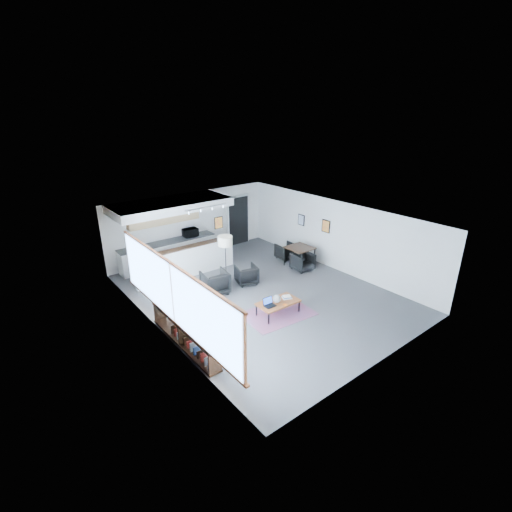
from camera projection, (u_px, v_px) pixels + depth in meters
room at (261, 257)px, 11.67m from camera, size 7.02×9.02×2.62m
window at (173, 295)px, 8.96m from camera, size 0.10×5.95×1.66m
console at (185, 335)px, 9.36m from camera, size 0.35×3.00×0.80m
kitchenette at (172, 233)px, 13.65m from camera, size 4.20×1.96×2.60m
doorway at (238, 220)px, 16.29m from camera, size 1.10×0.12×2.15m
track_light at (206, 208)px, 12.47m from camera, size 1.60×0.07×0.15m
wall_art_lower at (326, 226)px, 13.86m from camera, size 0.03×0.38×0.48m
wall_art_upper at (301, 220)px, 14.83m from camera, size 0.03×0.34×0.44m
kilim_rug at (278, 314)px, 10.95m from camera, size 2.11×1.54×0.01m
coffee_table at (278, 303)px, 10.81m from camera, size 1.27×0.71×0.41m
laptop at (269, 303)px, 10.59m from camera, size 0.33×0.27×0.23m
ceramic_pot at (277, 299)px, 10.72m from camera, size 0.23×0.23×0.23m
book_stack at (287, 297)px, 10.99m from camera, size 0.33×0.30×0.08m
coaster at (285, 305)px, 10.63m from camera, size 0.14×0.14×0.01m
armchair_left at (215, 281)px, 12.06m from camera, size 0.92×0.87×0.82m
armchair_right at (246, 274)px, 12.75m from camera, size 0.84×0.81×0.71m
floor_lamp at (225, 243)px, 12.34m from camera, size 0.61×0.61×1.72m
dining_table at (300, 249)px, 14.03m from camera, size 0.92×0.92×0.77m
dining_chair_near at (303, 262)px, 13.83m from camera, size 0.64×0.60×0.62m
dining_chair_far at (286, 252)px, 14.85m from camera, size 0.62×0.58×0.61m
microwave at (190, 232)px, 14.63m from camera, size 0.59×0.34×0.39m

